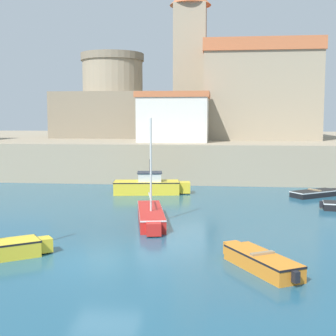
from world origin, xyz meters
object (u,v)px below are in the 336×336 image
sailboat_red_1 (151,215)px  church (250,90)px  motorboat_yellow_5 (149,185)px  fortress (113,107)px  harbor_shed_near_wharf (174,117)px  dinghy_black_6 (316,193)px  dinghy_orange_3 (260,261)px

sailboat_red_1 → church: 30.85m
sailboat_red_1 → motorboat_yellow_5: size_ratio=1.07×
fortress → harbor_shed_near_wharf: (8.00, -10.89, -1.13)m
harbor_shed_near_wharf → church: bearing=55.6°
dinghy_black_6 → fortress: bearing=133.0°
dinghy_black_6 → church: church is taller
fortress → church: bearing=-0.8°
motorboat_yellow_5 → fortress: fortress is taller
sailboat_red_1 → dinghy_orange_3: (4.91, -6.86, -0.07)m
sailboat_red_1 → dinghy_black_6: 13.60m
dinghy_black_6 → fortress: 28.07m
harbor_shed_near_wharf → motorboat_yellow_5: bearing=-94.7°
sailboat_red_1 → dinghy_black_6: bearing=43.0°
sailboat_red_1 → motorboat_yellow_5: (-1.48, 9.10, 0.20)m
dinghy_orange_3 → fortress: 39.12m
dinghy_orange_3 → dinghy_black_6: (5.03, 16.13, -0.08)m
sailboat_red_1 → harbor_shed_near_wharf: harbor_shed_near_wharf is taller
sailboat_red_1 → dinghy_orange_3: size_ratio=1.55×
dinghy_black_6 → harbor_shed_near_wharf: size_ratio=0.60×
church → fortress: church is taller
motorboat_yellow_5 → sailboat_red_1: bearing=-80.8°
motorboat_yellow_5 → church: (8.07, 19.98, 7.73)m
harbor_shed_near_wharf → dinghy_orange_3: bearing=-77.4°
motorboat_yellow_5 → fortress: bearing=109.7°
motorboat_yellow_5 → harbor_shed_near_wharf: (0.76, 9.29, 4.82)m
sailboat_red_1 → church: size_ratio=0.34×
dinghy_black_6 → dinghy_orange_3: bearing=-107.3°
dinghy_orange_3 → church: (1.68, 35.93, 8.00)m
sailboat_red_1 → fortress: (-8.72, 29.28, 6.15)m
sailboat_red_1 → dinghy_orange_3: 8.44m
motorboat_yellow_5 → harbor_shed_near_wharf: bearing=85.3°
sailboat_red_1 → church: church is taller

